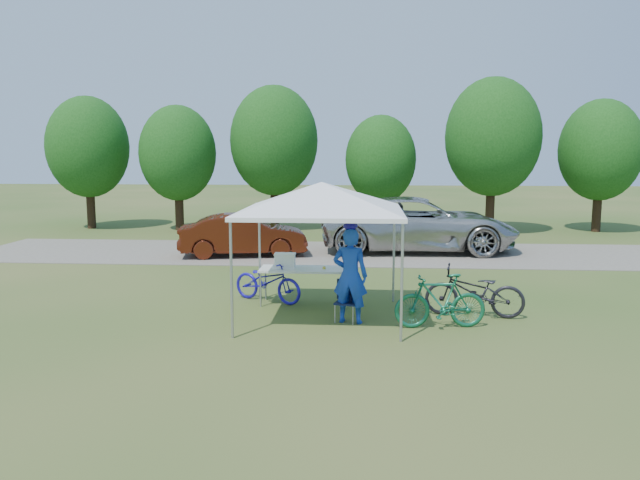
{
  "coord_description": "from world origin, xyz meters",
  "views": [
    {
      "loc": [
        0.83,
        -12.18,
        3.32
      ],
      "look_at": [
        -0.18,
        2.0,
        1.3
      ],
      "focal_mm": 35.0,
      "sensor_mm": 36.0,
      "label": 1
    }
  ],
  "objects_px": {
    "minivan": "(418,224)",
    "folding_table": "(304,270)",
    "sedan": "(243,235)",
    "cooler": "(285,261)",
    "folding_chair": "(347,297)",
    "cyclist": "(350,276)",
    "bike_blue": "(268,281)",
    "bike_dark": "(475,292)",
    "bike_green": "(440,301)"
  },
  "relations": [
    {
      "from": "minivan",
      "to": "folding_table",
      "type": "bearing_deg",
      "value": 155.79
    },
    {
      "from": "minivan",
      "to": "sedan",
      "type": "relative_size",
      "value": 1.61
    },
    {
      "from": "cooler",
      "to": "sedan",
      "type": "xyz_separation_m",
      "value": [
        -2.12,
        6.11,
        -0.28
      ]
    },
    {
      "from": "folding_chair",
      "to": "cyclist",
      "type": "xyz_separation_m",
      "value": [
        0.07,
        -0.15,
        0.46
      ]
    },
    {
      "from": "bike_blue",
      "to": "minivan",
      "type": "height_order",
      "value": "minivan"
    },
    {
      "from": "bike_dark",
      "to": "sedan",
      "type": "distance_m",
      "value": 9.23
    },
    {
      "from": "folding_chair",
      "to": "minivan",
      "type": "height_order",
      "value": "minivan"
    },
    {
      "from": "bike_blue",
      "to": "bike_green",
      "type": "height_order",
      "value": "bike_green"
    },
    {
      "from": "bike_dark",
      "to": "cooler",
      "type": "bearing_deg",
      "value": -92.18
    },
    {
      "from": "sedan",
      "to": "folding_chair",
      "type": "bearing_deg",
      "value": -165.65
    },
    {
      "from": "cyclist",
      "to": "bike_dark",
      "type": "height_order",
      "value": "cyclist"
    },
    {
      "from": "cooler",
      "to": "bike_dark",
      "type": "bearing_deg",
      "value": -11.98
    },
    {
      "from": "bike_dark",
      "to": "sedan",
      "type": "relative_size",
      "value": 0.49
    },
    {
      "from": "folding_table",
      "to": "folding_chair",
      "type": "xyz_separation_m",
      "value": [
        0.97,
        -1.3,
        -0.28
      ]
    },
    {
      "from": "cooler",
      "to": "folding_chair",
      "type": "bearing_deg",
      "value": -43.03
    },
    {
      "from": "cooler",
      "to": "sedan",
      "type": "height_order",
      "value": "sedan"
    },
    {
      "from": "sedan",
      "to": "cyclist",
      "type": "bearing_deg",
      "value": -165.67
    },
    {
      "from": "minivan",
      "to": "sedan",
      "type": "height_order",
      "value": "minivan"
    },
    {
      "from": "folding_chair",
      "to": "bike_green",
      "type": "bearing_deg",
      "value": 2.13
    },
    {
      "from": "cyclist",
      "to": "minivan",
      "type": "xyz_separation_m",
      "value": [
        2.07,
        8.95,
        -0.01
      ]
    },
    {
      "from": "cyclist",
      "to": "bike_green",
      "type": "bearing_deg",
      "value": -178.06
    },
    {
      "from": "folding_table",
      "to": "sedan",
      "type": "xyz_separation_m",
      "value": [
        -2.55,
        6.11,
        -0.07
      ]
    },
    {
      "from": "bike_dark",
      "to": "sedan",
      "type": "bearing_deg",
      "value": -129.03
    },
    {
      "from": "folding_chair",
      "to": "cyclist",
      "type": "bearing_deg",
      "value": -50.9
    },
    {
      "from": "bike_green",
      "to": "minivan",
      "type": "relative_size",
      "value": 0.27
    },
    {
      "from": "cooler",
      "to": "cyclist",
      "type": "xyz_separation_m",
      "value": [
        1.46,
        -1.45,
        -0.02
      ]
    },
    {
      "from": "folding_chair",
      "to": "minivan",
      "type": "distance_m",
      "value": 9.06
    },
    {
      "from": "folding_table",
      "to": "folding_chair",
      "type": "bearing_deg",
      "value": -53.29
    },
    {
      "from": "cyclist",
      "to": "folding_chair",
      "type": "bearing_deg",
      "value": -55.5
    },
    {
      "from": "folding_chair",
      "to": "bike_blue",
      "type": "height_order",
      "value": "bike_blue"
    },
    {
      "from": "cooler",
      "to": "bike_green",
      "type": "xyz_separation_m",
      "value": [
        3.17,
        -1.7,
        -0.44
      ]
    },
    {
      "from": "folding_table",
      "to": "bike_dark",
      "type": "relative_size",
      "value": 0.98
    },
    {
      "from": "folding_table",
      "to": "cyclist",
      "type": "bearing_deg",
      "value": -54.45
    },
    {
      "from": "cyclist",
      "to": "bike_blue",
      "type": "bearing_deg",
      "value": -30.07
    },
    {
      "from": "cyclist",
      "to": "bike_green",
      "type": "xyz_separation_m",
      "value": [
        1.71,
        -0.25,
        -0.41
      ]
    },
    {
      "from": "folding_table",
      "to": "cooler",
      "type": "relative_size",
      "value": 4.28
    },
    {
      "from": "cyclist",
      "to": "sedan",
      "type": "height_order",
      "value": "cyclist"
    },
    {
      "from": "bike_green",
      "to": "sedan",
      "type": "height_order",
      "value": "sedan"
    },
    {
      "from": "folding_chair",
      "to": "bike_blue",
      "type": "relative_size",
      "value": 0.46
    },
    {
      "from": "folding_chair",
      "to": "cyclist",
      "type": "height_order",
      "value": "cyclist"
    },
    {
      "from": "folding_table",
      "to": "cyclist",
      "type": "relative_size",
      "value": 1.03
    },
    {
      "from": "cyclist",
      "to": "sedan",
      "type": "distance_m",
      "value": 8.37
    },
    {
      "from": "bike_blue",
      "to": "bike_green",
      "type": "distance_m",
      "value": 4.02
    },
    {
      "from": "folding_table",
      "to": "folding_chair",
      "type": "height_order",
      "value": "folding_chair"
    },
    {
      "from": "bike_green",
      "to": "folding_chair",
      "type": "bearing_deg",
      "value": -109.72
    },
    {
      "from": "folding_chair",
      "to": "bike_dark",
      "type": "bearing_deg",
      "value": 25.12
    },
    {
      "from": "cooler",
      "to": "bike_green",
      "type": "height_order",
      "value": "cooler"
    },
    {
      "from": "folding_chair",
      "to": "bike_blue",
      "type": "distance_m",
      "value": 2.3
    },
    {
      "from": "folding_chair",
      "to": "sedan",
      "type": "height_order",
      "value": "sedan"
    },
    {
      "from": "folding_table",
      "to": "bike_blue",
      "type": "xyz_separation_m",
      "value": [
        -0.83,
        0.14,
        -0.29
      ]
    }
  ]
}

